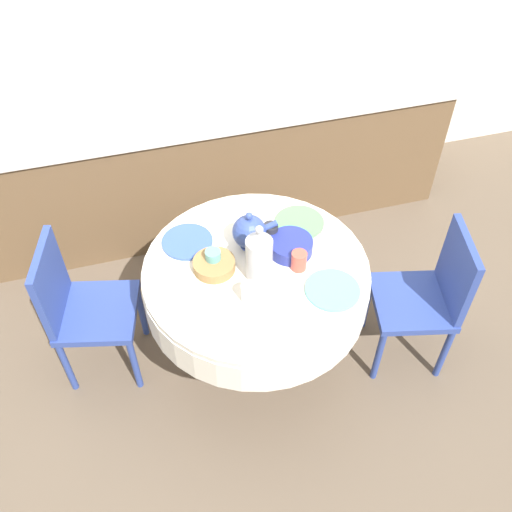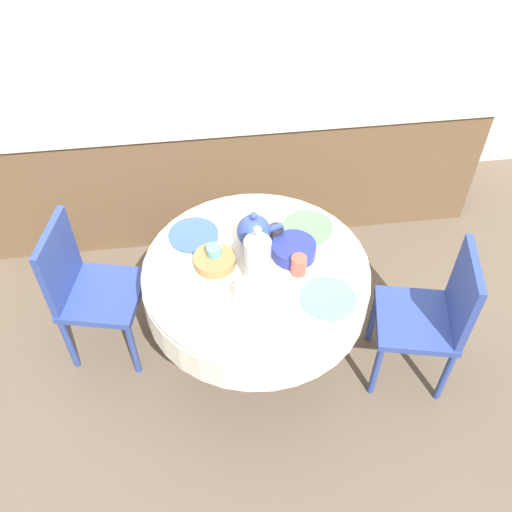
{
  "view_description": "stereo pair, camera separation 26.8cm",
  "coord_description": "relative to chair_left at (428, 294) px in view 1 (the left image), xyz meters",
  "views": [
    {
      "loc": [
        -0.51,
        -1.79,
        2.76
      ],
      "look_at": [
        0.0,
        0.0,
        0.81
      ],
      "focal_mm": 40.0,
      "sensor_mm": 36.0,
      "label": 1
    },
    {
      "loc": [
        -0.24,
        -1.84,
        2.76
      ],
      "look_at": [
        0.0,
        0.0,
        0.81
      ],
      "focal_mm": 40.0,
      "sensor_mm": 36.0,
      "label": 2
    }
  ],
  "objects": [
    {
      "name": "cup_near_right",
      "position": [
        -0.68,
        0.15,
        0.3
      ],
      "size": [
        0.07,
        0.07,
        0.1
      ],
      "primitive_type": "cylinder",
      "color": "#CC4C3D",
      "rests_on": "dining_table"
    },
    {
      "name": "plate_near_left",
      "position": [
        -1.14,
        -0.07,
        0.25
      ],
      "size": [
        0.26,
        0.26,
        0.01
      ],
      "primitive_type": "cylinder",
      "color": "white",
      "rests_on": "dining_table"
    },
    {
      "name": "plate_near_right",
      "position": [
        -0.57,
        -0.03,
        0.25
      ],
      "size": [
        0.26,
        0.26,
        0.01
      ],
      "primitive_type": "cylinder",
      "color": "#60BCB7",
      "rests_on": "dining_table"
    },
    {
      "name": "chair_right",
      "position": [
        -1.74,
        0.41,
        0.0
      ],
      "size": [
        0.48,
        0.48,
        0.87
      ],
      "rotation": [
        0.0,
        0.0,
        -1.81
      ],
      "color": "#2D428E",
      "rests_on": "ground_plane"
    },
    {
      "name": "cup_far_left",
      "position": [
        -1.06,
        0.27,
        0.3
      ],
      "size": [
        0.07,
        0.07,
        0.1
      ],
      "primitive_type": "cylinder",
      "color": "#5BA39E",
      "rests_on": "dining_table"
    },
    {
      "name": "kitchen_counter",
      "position": [
        -0.87,
        1.47,
        -0.05
      ],
      "size": [
        3.24,
        0.64,
        0.88
      ],
      "color": "brown",
      "rests_on": "ground_plane"
    },
    {
      "name": "cup_far_right",
      "position": [
        -0.75,
        0.37,
        0.3
      ],
      "size": [
        0.07,
        0.07,
        0.1
      ],
      "primitive_type": "cylinder",
      "color": "#28282D",
      "rests_on": "dining_table"
    },
    {
      "name": "chair_left",
      "position": [
        0.0,
        0.0,
        0.0
      ],
      "size": [
        0.48,
        0.48,
        0.87
      ],
      "rotation": [
        0.0,
        0.0,
        1.34
      ],
      "color": "#2D428E",
      "rests_on": "ground_plane"
    },
    {
      "name": "bread_basket",
      "position": [
        -1.07,
        0.25,
        0.27
      ],
      "size": [
        0.2,
        0.2,
        0.05
      ],
      "primitive_type": "cylinder",
      "color": "olive",
      "rests_on": "dining_table"
    },
    {
      "name": "wall_back",
      "position": [
        -0.87,
        1.8,
        0.81
      ],
      "size": [
        7.0,
        0.05,
        2.6
      ],
      "color": "silver",
      "rests_on": "ground_plane"
    },
    {
      "name": "fruit_bowl",
      "position": [
        -0.68,
        0.27,
        0.28
      ],
      "size": [
        0.22,
        0.22,
        0.07
      ],
      "primitive_type": "cylinder",
      "color": "navy",
      "rests_on": "dining_table"
    },
    {
      "name": "dining_table",
      "position": [
        -0.87,
        0.2,
        0.12
      ],
      "size": [
        1.11,
        1.11,
        0.73
      ],
      "color": "brown",
      "rests_on": "ground_plane"
    },
    {
      "name": "coffee_carafe",
      "position": [
        -0.87,
        0.15,
        0.38
      ],
      "size": [
        0.13,
        0.13,
        0.32
      ],
      "color": "#B2B2B7",
      "rests_on": "dining_table"
    },
    {
      "name": "plate_far_left",
      "position": [
        -1.16,
        0.46,
        0.25
      ],
      "size": [
        0.26,
        0.26,
        0.01
      ],
      "primitive_type": "cylinder",
      "color": "#3856AD",
      "rests_on": "dining_table"
    },
    {
      "name": "teapot",
      "position": [
        -0.86,
        0.36,
        0.34
      ],
      "size": [
        0.23,
        0.17,
        0.22
      ],
      "color": "#33478E",
      "rests_on": "dining_table"
    },
    {
      "name": "ground_plane",
      "position": [
        -0.87,
        0.2,
        -0.49
      ],
      "size": [
        12.0,
        12.0,
        0.0
      ],
      "primitive_type": "plane",
      "color": "brown"
    },
    {
      "name": "cup_near_left",
      "position": [
        -0.96,
        0.02,
        0.3
      ],
      "size": [
        0.07,
        0.07,
        0.1
      ],
      "primitive_type": "cylinder",
      "color": "white",
      "rests_on": "dining_table"
    },
    {
      "name": "plate_far_right",
      "position": [
        -0.57,
        0.44,
        0.25
      ],
      "size": [
        0.26,
        0.26,
        0.01
      ],
      "primitive_type": "cylinder",
      "color": "#5BA85B",
      "rests_on": "dining_table"
    }
  ]
}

